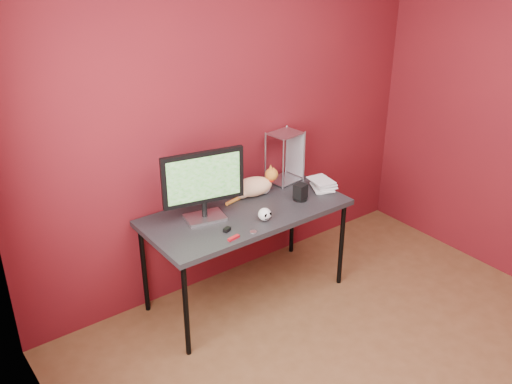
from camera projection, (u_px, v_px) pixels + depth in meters
room at (425, 181)px, 2.91m from camera, size 3.52×3.52×2.61m
desk at (246, 216)px, 4.14m from camera, size 1.50×0.70×0.75m
monitor at (203, 182)px, 3.88m from camera, size 0.58×0.24×0.50m
cat at (253, 186)px, 4.31m from camera, size 0.46×0.23×0.22m
skull_mug at (265, 214)px, 3.96m from camera, size 0.09×0.09×0.09m
speaker at (300, 193)px, 4.25m from camera, size 0.11×0.11×0.12m
book_stack at (315, 139)px, 4.27m from camera, size 0.23×0.25×0.82m
wire_rack at (285, 157)px, 4.49m from camera, size 0.26×0.22×0.41m
pocket_knife at (234, 238)px, 3.74m from camera, size 0.09×0.04×0.02m
black_gadget at (227, 230)px, 3.84m from camera, size 0.06×0.05×0.03m
washer at (253, 232)px, 3.83m from camera, size 0.05×0.05×0.00m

